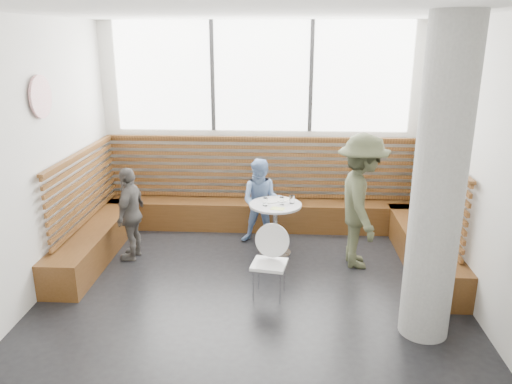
# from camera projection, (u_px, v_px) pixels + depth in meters

# --- Properties ---
(room) EXTENTS (5.00, 5.00, 3.20)m
(room) POSITION_uv_depth(u_px,v_px,m) (251.00, 167.00, 5.45)
(room) COLOR silver
(room) RESTS_ON ground
(booth) EXTENTS (5.00, 2.50, 1.44)m
(booth) POSITION_uv_depth(u_px,v_px,m) (259.00, 214.00, 7.50)
(booth) COLOR #4B2D12
(booth) RESTS_ON ground
(concrete_column) EXTENTS (0.50, 0.50, 3.20)m
(concrete_column) POSITION_uv_depth(u_px,v_px,m) (439.00, 186.00, 4.78)
(concrete_column) COLOR gray
(concrete_column) RESTS_ON ground
(wall_art) EXTENTS (0.03, 0.50, 0.50)m
(wall_art) POSITION_uv_depth(u_px,v_px,m) (41.00, 97.00, 5.76)
(wall_art) COLOR white
(wall_art) RESTS_ON room
(cafe_table) EXTENTS (0.72, 0.72, 0.74)m
(cafe_table) POSITION_uv_depth(u_px,v_px,m) (275.00, 218.00, 6.97)
(cafe_table) COLOR silver
(cafe_table) RESTS_ON ground
(cafe_chair) EXTENTS (0.41, 0.40, 0.86)m
(cafe_chair) POSITION_uv_depth(u_px,v_px,m) (269.00, 256.00, 5.86)
(cafe_chair) COLOR white
(cafe_chair) RESTS_ON ground
(adult_man) EXTENTS (0.69, 1.18, 1.80)m
(adult_man) POSITION_uv_depth(u_px,v_px,m) (361.00, 201.00, 6.53)
(adult_man) COLOR #41462E
(adult_man) RESTS_ON ground
(child_back) EXTENTS (0.66, 0.53, 1.28)m
(child_back) POSITION_uv_depth(u_px,v_px,m) (262.00, 202.00, 7.32)
(child_back) COLOR #7191C5
(child_back) RESTS_ON ground
(child_left) EXTENTS (0.40, 0.79, 1.30)m
(child_left) POSITION_uv_depth(u_px,v_px,m) (131.00, 213.00, 6.82)
(child_left) COLOR #595550
(child_left) RESTS_ON ground
(plate_near) EXTENTS (0.21, 0.21, 0.01)m
(plate_near) POSITION_uv_depth(u_px,v_px,m) (270.00, 201.00, 7.01)
(plate_near) COLOR white
(plate_near) RESTS_ON cafe_table
(plate_far) EXTENTS (0.19, 0.19, 0.01)m
(plate_far) POSITION_uv_depth(u_px,v_px,m) (281.00, 200.00, 7.05)
(plate_far) COLOR white
(plate_far) RESTS_ON cafe_table
(glass_left) EXTENTS (0.07, 0.07, 0.11)m
(glass_left) POSITION_uv_depth(u_px,v_px,m) (265.00, 202.00, 6.82)
(glass_left) COLOR white
(glass_left) RESTS_ON cafe_table
(glass_mid) EXTENTS (0.07, 0.07, 0.11)m
(glass_mid) POSITION_uv_depth(u_px,v_px,m) (282.00, 201.00, 6.87)
(glass_mid) COLOR white
(glass_mid) RESTS_ON cafe_table
(glass_right) EXTENTS (0.07, 0.07, 0.11)m
(glass_right) POSITION_uv_depth(u_px,v_px,m) (292.00, 199.00, 6.92)
(glass_right) COLOR white
(glass_right) RESTS_ON cafe_table
(menu_card) EXTENTS (0.21, 0.17, 0.00)m
(menu_card) POSITION_uv_depth(u_px,v_px,m) (278.00, 209.00, 6.71)
(menu_card) COLOR #A5C64C
(menu_card) RESTS_ON cafe_table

